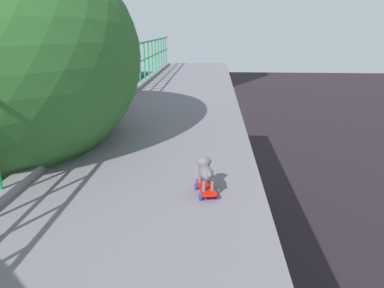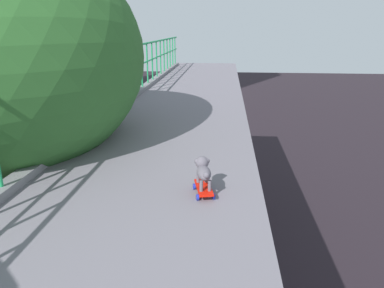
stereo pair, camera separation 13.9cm
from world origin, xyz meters
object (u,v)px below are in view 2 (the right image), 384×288
object	(u,v)px
car_grey_fifth	(29,205)
toy_skateboard	(204,188)
small_dog	(203,170)
city_bus	(57,110)

from	to	relation	value
car_grey_fifth	toy_skateboard	size ratio (longest dim) A/B	10.64
car_grey_fifth	small_dog	size ratio (longest dim) A/B	11.18
toy_skateboard	small_dog	bearing A→B (deg)	102.49
car_grey_fifth	small_dog	bearing A→B (deg)	-48.80
city_bus	small_dog	xyz separation A→B (m)	(11.04, -19.13, 3.92)
car_grey_fifth	city_bus	bearing A→B (deg)	109.43
car_grey_fifth	toy_skateboard	world-z (taller)	toy_skateboard
small_dog	car_grey_fifth	bearing A→B (deg)	131.20
car_grey_fifth	small_dog	distance (m)	12.04
city_bus	toy_skateboard	world-z (taller)	toy_skateboard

